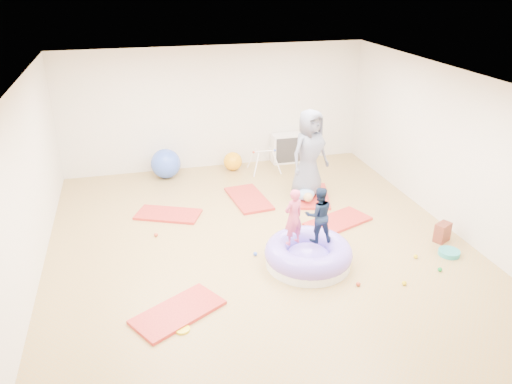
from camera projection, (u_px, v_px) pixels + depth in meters
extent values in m
cube|color=#A68A53|center=(260.00, 247.00, 8.46)|extent=(7.00, 8.00, 0.01)
cube|color=white|center=(261.00, 82.00, 7.31)|extent=(7.00, 8.00, 0.01)
cube|color=silver|center=(215.00, 108.00, 11.42)|extent=(7.00, 0.01, 2.80)
cube|color=silver|center=(380.00, 335.00, 4.35)|extent=(7.00, 0.01, 2.80)
cube|color=silver|center=(23.00, 194.00, 7.08)|extent=(0.01, 8.00, 2.80)
cube|color=silver|center=(454.00, 152.00, 8.69)|extent=(0.01, 8.00, 2.80)
cube|color=#CF4227|center=(178.00, 312.00, 6.82)|extent=(1.38, 1.16, 0.05)
cube|color=#CF4227|center=(168.00, 214.00, 9.54)|extent=(1.33, 1.04, 0.05)
cube|color=#CF4227|center=(249.00, 199.00, 10.19)|extent=(0.78, 1.35, 0.05)
cube|color=#CF4227|center=(338.00, 222.00, 9.26)|extent=(1.37, 1.02, 0.05)
cube|color=#CF4227|center=(313.00, 196.00, 10.31)|extent=(0.94, 1.37, 0.05)
cylinder|color=white|center=(308.00, 260.00, 7.95)|extent=(1.35, 1.35, 0.15)
torus|color=#8365E3|center=(308.00, 252.00, 7.90)|extent=(1.39, 1.39, 0.37)
ellipsoid|color=#8365E3|center=(308.00, 257.00, 7.93)|extent=(0.74, 0.74, 0.33)
imported|color=#D2496B|center=(293.00, 214.00, 7.68)|extent=(0.40, 0.33, 0.93)
imported|color=#122039|center=(319.00, 212.00, 7.75)|extent=(0.48, 0.39, 0.92)
imported|color=slate|center=(309.00, 153.00, 9.97)|extent=(1.02, 0.85, 1.79)
ellipsoid|color=#85A8D4|center=(305.00, 195.00, 10.02)|extent=(0.40, 0.26, 0.23)
sphere|color=tan|center=(308.00, 197.00, 9.85)|extent=(0.19, 0.19, 0.19)
sphere|color=#BC4126|center=(358.00, 284.00, 7.41)|extent=(0.07, 0.07, 0.07)
sphere|color=#128834|center=(440.00, 269.00, 7.77)|extent=(0.07, 0.07, 0.07)
sphere|color=yellow|center=(416.00, 256.00, 8.12)|extent=(0.07, 0.07, 0.07)
sphere|color=blue|center=(255.00, 254.00, 8.20)|extent=(0.07, 0.07, 0.07)
sphere|color=#BC4126|center=(156.00, 235.00, 8.78)|extent=(0.07, 0.07, 0.07)
sphere|color=yellow|center=(404.00, 283.00, 7.43)|extent=(0.07, 0.07, 0.07)
sphere|color=blue|center=(166.00, 164.00, 11.16)|extent=(0.66, 0.66, 0.66)
sphere|color=#FEA612|center=(233.00, 161.00, 11.62)|extent=(0.43, 0.43, 0.43)
cylinder|color=white|center=(256.00, 165.00, 11.23)|extent=(0.20, 0.20, 0.52)
cylinder|color=white|center=(252.00, 158.00, 11.63)|extent=(0.20, 0.20, 0.52)
cylinder|color=white|center=(277.00, 163.00, 11.35)|extent=(0.20, 0.20, 0.52)
cylinder|color=white|center=(272.00, 156.00, 11.74)|extent=(0.20, 0.20, 0.52)
cylinder|color=white|center=(264.00, 151.00, 11.39)|extent=(0.51, 0.03, 0.03)
sphere|color=#BC4126|center=(253.00, 152.00, 11.33)|extent=(0.06, 0.06, 0.06)
sphere|color=blue|center=(275.00, 150.00, 11.45)|extent=(0.06, 0.06, 0.06)
cube|color=white|center=(286.00, 148.00, 12.05)|extent=(0.71, 0.34, 0.71)
cube|color=#393636|center=(288.00, 150.00, 11.90)|extent=(0.61, 0.02, 0.61)
cube|color=white|center=(287.00, 149.00, 12.00)|extent=(0.02, 0.24, 0.62)
cube|color=white|center=(287.00, 149.00, 12.00)|extent=(0.62, 0.24, 0.02)
cylinder|color=teal|center=(449.00, 253.00, 8.22)|extent=(0.35, 0.35, 0.08)
cube|color=#BE3B1D|center=(442.00, 232.00, 8.60)|extent=(0.34, 0.29, 0.33)
cylinder|color=yellow|center=(183.00, 329.00, 6.51)|extent=(0.19, 0.19, 0.03)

